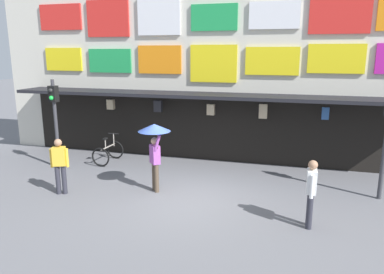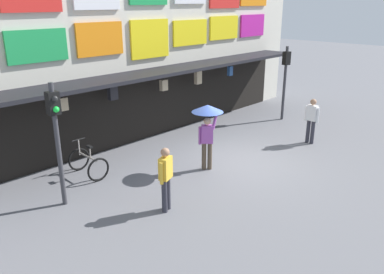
{
  "view_description": "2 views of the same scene",
  "coord_description": "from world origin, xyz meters",
  "px_view_note": "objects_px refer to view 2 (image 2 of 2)",
  "views": [
    {
      "loc": [
        2.96,
        -9.45,
        4.13
      ],
      "look_at": [
        0.13,
        0.6,
        1.69
      ],
      "focal_mm": 34.21,
      "sensor_mm": 36.0,
      "label": 1
    },
    {
      "loc": [
        -9.38,
        -7.08,
        4.99
      ],
      "look_at": [
        -1.34,
        0.58,
        1.1
      ],
      "focal_mm": 36.37,
      "sensor_mm": 36.0,
      "label": 2
    }
  ],
  "objects_px": {
    "traffic_light_near": "(56,126)",
    "traffic_light_far": "(285,71)",
    "pedestrian_in_purple": "(312,119)",
    "bicycle_parked": "(88,163)",
    "pedestrian_with_umbrella": "(207,119)",
    "pedestrian_in_blue": "(166,176)"
  },
  "relations": [
    {
      "from": "traffic_light_far",
      "to": "pedestrian_in_purple",
      "type": "xyz_separation_m",
      "value": [
        -2.01,
        -2.4,
        -1.19
      ]
    },
    {
      "from": "traffic_light_near",
      "to": "bicycle_parked",
      "type": "xyz_separation_m",
      "value": [
        1.41,
        1.09,
        -1.75
      ]
    },
    {
      "from": "pedestrian_with_umbrella",
      "to": "pedestrian_in_purple",
      "type": "bearing_deg",
      "value": -15.13
    },
    {
      "from": "pedestrian_with_umbrella",
      "to": "bicycle_parked",
      "type": "bearing_deg",
      "value": 141.06
    },
    {
      "from": "traffic_light_far",
      "to": "pedestrian_with_umbrella",
      "type": "height_order",
      "value": "traffic_light_far"
    },
    {
      "from": "traffic_light_far",
      "to": "pedestrian_with_umbrella",
      "type": "bearing_deg",
      "value": -169.37
    },
    {
      "from": "bicycle_parked",
      "to": "pedestrian_in_purple",
      "type": "xyz_separation_m",
      "value": [
        7.22,
        -3.46,
        0.55
      ]
    },
    {
      "from": "pedestrian_in_purple",
      "to": "bicycle_parked",
      "type": "bearing_deg",
      "value": 154.37
    },
    {
      "from": "pedestrian_with_umbrella",
      "to": "pedestrian_in_blue",
      "type": "xyz_separation_m",
      "value": [
        -2.61,
        -0.96,
        -0.69
      ]
    },
    {
      "from": "pedestrian_in_purple",
      "to": "pedestrian_in_blue",
      "type": "relative_size",
      "value": 1.0
    },
    {
      "from": "traffic_light_far",
      "to": "pedestrian_in_blue",
      "type": "distance_m",
      "value": 9.36
    },
    {
      "from": "pedestrian_in_purple",
      "to": "traffic_light_far",
      "type": "bearing_deg",
      "value": 50.04
    },
    {
      "from": "traffic_light_near",
      "to": "traffic_light_far",
      "type": "distance_m",
      "value": 10.63
    },
    {
      "from": "traffic_light_far",
      "to": "bicycle_parked",
      "type": "height_order",
      "value": "traffic_light_far"
    },
    {
      "from": "traffic_light_near",
      "to": "pedestrian_with_umbrella",
      "type": "height_order",
      "value": "traffic_light_near"
    },
    {
      "from": "traffic_light_far",
      "to": "pedestrian_in_blue",
      "type": "bearing_deg",
      "value": -166.53
    },
    {
      "from": "bicycle_parked",
      "to": "pedestrian_with_umbrella",
      "type": "distance_m",
      "value": 3.82
    },
    {
      "from": "traffic_light_near",
      "to": "pedestrian_in_blue",
      "type": "distance_m",
      "value": 2.93
    },
    {
      "from": "traffic_light_near",
      "to": "pedestrian_in_blue",
      "type": "relative_size",
      "value": 1.9
    },
    {
      "from": "bicycle_parked",
      "to": "pedestrian_in_blue",
      "type": "relative_size",
      "value": 0.7
    },
    {
      "from": "traffic_light_far",
      "to": "pedestrian_in_purple",
      "type": "bearing_deg",
      "value": -129.96
    },
    {
      "from": "traffic_light_near",
      "to": "traffic_light_far",
      "type": "xyz_separation_m",
      "value": [
        10.63,
        0.02,
        0.0
      ]
    }
  ]
}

